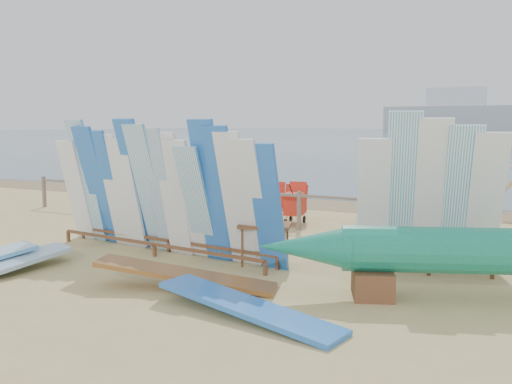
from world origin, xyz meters
The scene contains 19 objects.
ground centered at (0.00, 0.00, 0.00)m, with size 160.00×160.00×0.00m, color tan.
ocean centered at (0.00, 128.00, 0.00)m, with size 320.00×240.00×0.02m, color #405C72.
wet_sand_strip centered at (0.00, 7.20, 0.00)m, with size 40.00×2.60×0.01m, color olive.
distant_ship centered at (-12.00, 180.00, 5.31)m, with size 45.00×8.00×14.00m.
fence centered at (0.00, 3.00, 0.63)m, with size 12.08×0.08×0.90m.
main_surfboard_rack centered at (0.52, -0.31, 1.14)m, with size 5.15×1.19×2.53m.
side_surfboard_rack centered at (5.21, 0.58, 1.19)m, with size 2.37×1.20×2.64m.
vendor_table centered at (2.59, -0.16, 0.39)m, with size 1.01×0.84×1.17m.
flat_board_d centered at (3.46, -2.59, 0.00)m, with size 0.56×2.70×0.07m, color blue.
flat_board_c centered at (2.10, -1.90, 0.00)m, with size 0.56×2.70×0.07m, color #965C29.
beach_chair_left centered at (1.50, 3.88, 0.27)m, with size 0.58×0.60×0.92m.
beach_chair_right centered at (0.91, 3.89, 0.28)m, with size 0.72×0.74×0.96m.
stroller centered at (1.67, 3.60, 0.41)m, with size 0.62×0.81×1.02m.
beachgoer_2 centered at (-3.32, 4.69, 0.94)m, with size 0.91×0.44×1.87m, color beige.
beachgoer_0 centered at (-3.43, 4.76, 0.95)m, with size 0.92×0.44×1.89m, color tan.
beachgoer_extra_1 centered at (-4.41, 5.46, 0.77)m, with size 0.90×0.39×1.54m, color #8C6042.
beachgoer_8 centered at (4.11, 5.01, 0.81)m, with size 0.78×0.38×1.61m, color beige.
beachgoer_1 centered at (-2.71, 4.30, 0.85)m, with size 0.62×0.34×1.70m, color #8C6042.
beachgoer_3 centered at (-2.58, 6.74, 0.82)m, with size 1.06×0.44×1.65m, color tan.
Camera 1 is at (6.42, -8.50, 2.44)m, focal length 38.00 mm.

